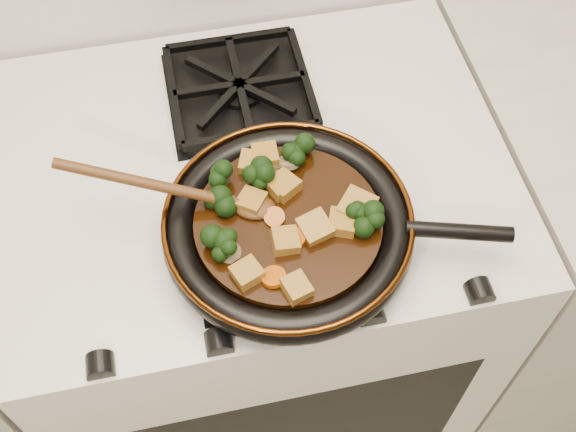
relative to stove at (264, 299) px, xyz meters
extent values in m
cube|color=beige|center=(0.00, 0.00, 0.00)|extent=(0.76, 0.60, 0.90)
cylinder|color=black|center=(0.02, -0.15, 0.48)|extent=(0.31, 0.31, 0.01)
torus|color=black|center=(0.02, -0.15, 0.49)|extent=(0.34, 0.34, 0.04)
torus|color=#442109|center=(0.02, -0.15, 0.51)|extent=(0.34, 0.34, 0.01)
cylinder|color=black|center=(0.23, -0.21, 0.51)|extent=(0.14, 0.06, 0.02)
cylinder|color=black|center=(0.02, -0.15, 0.50)|extent=(0.25, 0.25, 0.02)
cube|color=olive|center=(0.01, -0.04, 0.52)|extent=(0.04, 0.04, 0.03)
cube|color=olive|center=(0.01, -0.19, 0.52)|extent=(0.04, 0.04, 0.02)
cube|color=olive|center=(0.05, -0.17, 0.52)|extent=(0.05, 0.05, 0.03)
cube|color=olive|center=(0.02, -0.10, 0.52)|extent=(0.05, 0.05, 0.02)
cube|color=olive|center=(-0.03, -0.12, 0.52)|extent=(0.05, 0.05, 0.02)
cube|color=olive|center=(0.01, -0.25, 0.52)|extent=(0.04, 0.04, 0.02)
cube|color=olive|center=(0.11, -0.15, 0.52)|extent=(0.06, 0.06, 0.03)
cube|color=olive|center=(-0.05, -0.22, 0.52)|extent=(0.05, 0.04, 0.02)
cube|color=olive|center=(-0.01, -0.05, 0.52)|extent=(0.04, 0.04, 0.02)
cube|color=olive|center=(0.08, -0.17, 0.52)|extent=(0.05, 0.05, 0.02)
cube|color=olive|center=(0.02, -0.10, 0.52)|extent=(0.05, 0.05, 0.02)
cylinder|color=#A74404|center=(0.02, -0.18, 0.51)|extent=(0.03, 0.03, 0.02)
cylinder|color=#A74404|center=(-0.02, -0.23, 0.51)|extent=(0.03, 0.03, 0.01)
cylinder|color=#A74404|center=(-0.03, -0.12, 0.51)|extent=(0.03, 0.03, 0.02)
cylinder|color=#A74404|center=(0.00, -0.14, 0.51)|extent=(0.03, 0.03, 0.02)
cylinder|color=brown|center=(-0.07, -0.19, 0.52)|extent=(0.04, 0.04, 0.03)
cylinder|color=brown|center=(-0.06, -0.10, 0.52)|extent=(0.04, 0.03, 0.03)
cylinder|color=brown|center=(0.04, -0.06, 0.52)|extent=(0.03, 0.03, 0.02)
cylinder|color=brown|center=(0.11, -0.15, 0.52)|extent=(0.05, 0.05, 0.03)
cylinder|color=brown|center=(0.01, -0.06, 0.52)|extent=(0.05, 0.05, 0.03)
ellipsoid|color=#48270F|center=(-0.02, -0.12, 0.51)|extent=(0.06, 0.05, 0.02)
cylinder|color=#48270F|center=(-0.14, -0.09, 0.55)|extent=(0.02, 0.02, 0.26)
camera|label=1|loc=(-0.09, -0.66, 1.31)|focal=45.00mm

